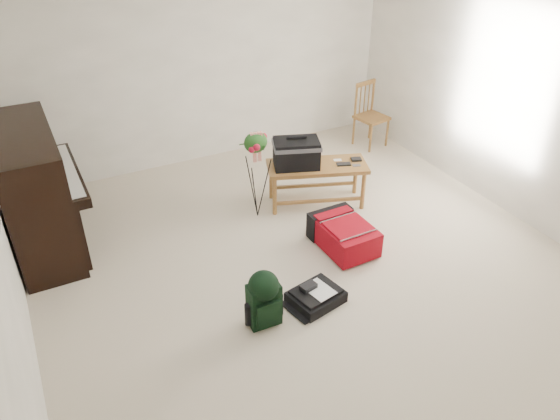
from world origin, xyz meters
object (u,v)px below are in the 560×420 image
bench (305,159)px  flower_stand (257,175)px  red_suitcase (341,232)px  dining_chair (370,115)px  piano (37,194)px  black_duffel (316,296)px  green_backpack (264,296)px

bench → flower_stand: 0.56m
bench → red_suitcase: bearing=-71.7°
bench → dining_chair: bearing=52.8°
red_suitcase → flower_stand: (-0.52, 0.89, 0.35)m
piano → red_suitcase: (2.66, -1.38, -0.44)m
red_suitcase → black_duffel: size_ratio=1.36×
piano → dining_chair: size_ratio=1.72×
bench → flower_stand: (-0.55, 0.07, -0.09)m
black_duffel → green_backpack: size_ratio=0.96×
black_duffel → green_backpack: green_backpack is taller
flower_stand → dining_chair: bearing=35.6°
black_duffel → piano: bearing=122.8°
piano → black_duffel: 2.88m
flower_stand → bench: bearing=4.5°
piano → bench: (2.69, -0.56, 0.00)m
green_backpack → flower_stand: size_ratio=0.51×
green_backpack → flower_stand: 1.71m
dining_chair → green_backpack: (-2.83, -2.52, -0.13)m
green_backpack → flower_stand: bearing=68.9°
black_duffel → flower_stand: (0.15, 1.53, 0.44)m
dining_chair → flower_stand: size_ratio=0.84×
piano → red_suitcase: piano is taller
bench → flower_stand: size_ratio=1.14×
red_suitcase → bench: bearing=87.0°
bench → black_duffel: bench is taller
green_backpack → flower_stand: flower_stand is taller
piano → flower_stand: piano is taller
piano → black_duffel: bearing=-45.4°
green_backpack → black_duffel: bearing=5.1°
piano → dining_chair: piano is taller
flower_stand → green_backpack: bearing=-101.6°
dining_chair → bench: bearing=-158.0°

